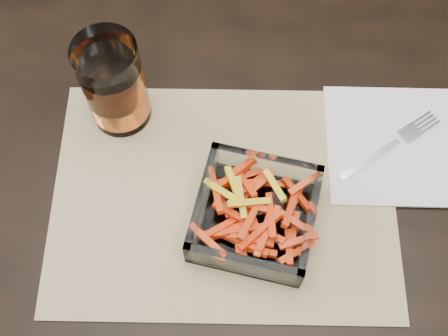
# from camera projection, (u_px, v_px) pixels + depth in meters

# --- Properties ---
(dining_table) EXTENTS (1.60, 0.90, 0.75)m
(dining_table) POSITION_uv_depth(u_px,v_px,m) (277.00, 201.00, 0.83)
(dining_table) COLOR black
(dining_table) RESTS_ON ground
(placemat) EXTENTS (0.49, 0.39, 0.00)m
(placemat) POSITION_uv_depth(u_px,v_px,m) (224.00, 196.00, 0.74)
(placemat) COLOR tan
(placemat) RESTS_ON dining_table
(glass_bowl) EXTENTS (0.15, 0.15, 0.06)m
(glass_bowl) POSITION_uv_depth(u_px,v_px,m) (255.00, 215.00, 0.70)
(glass_bowl) COLOR white
(glass_bowl) RESTS_ON placemat
(tumbler) EXTENTS (0.08, 0.08, 0.14)m
(tumbler) POSITION_uv_depth(u_px,v_px,m) (114.00, 86.00, 0.73)
(tumbler) COLOR white
(tumbler) RESTS_ON placemat
(napkin) EXTENTS (0.21, 0.21, 0.00)m
(napkin) POSITION_uv_depth(u_px,v_px,m) (393.00, 145.00, 0.77)
(napkin) COLOR white
(napkin) RESTS_ON placemat
(fork) EXTENTS (0.13, 0.13, 0.00)m
(fork) POSITION_uv_depth(u_px,v_px,m) (393.00, 144.00, 0.77)
(fork) COLOR silver
(fork) RESTS_ON napkin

